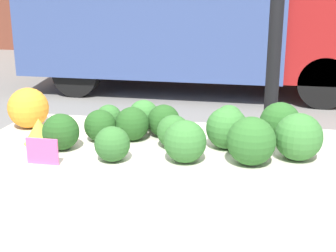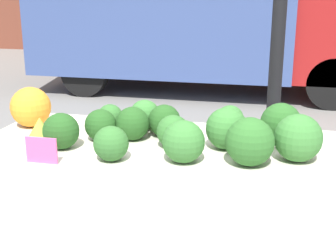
% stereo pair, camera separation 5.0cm
% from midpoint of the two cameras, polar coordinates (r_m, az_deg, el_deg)
% --- Properties ---
extents(tent_pole, '(0.07, 0.07, 2.59)m').
position_cam_midpoint_polar(tent_pole, '(2.44, 13.95, 11.98)').
color(tent_pole, black).
rests_on(tent_pole, ground_plane).
extents(parked_truck, '(4.84, 2.02, 2.27)m').
position_cam_midpoint_polar(parked_truck, '(6.94, 3.93, 14.39)').
color(parked_truck, '#384C84').
rests_on(parked_truck, ground_plane).
extents(market_table, '(1.67, 0.72, 0.81)m').
position_cam_midpoint_polar(market_table, '(2.05, 0.33, -5.70)').
color(market_table, beige).
rests_on(market_table, ground_plane).
extents(orange_cauliflower, '(0.20, 0.20, 0.20)m').
position_cam_midpoint_polar(orange_cauliflower, '(2.38, -15.82, 2.23)').
color(orange_cauliflower, orange).
rests_on(orange_cauliflower, market_table).
extents(romanesco_head, '(0.14, 0.14, 0.11)m').
position_cam_midpoint_polar(romanesco_head, '(2.14, -14.67, -0.45)').
color(romanesco_head, '#93B238').
rests_on(romanesco_head, market_table).
extents(broccoli_head_0, '(0.14, 0.14, 0.14)m').
position_cam_midpoint_polar(broccoli_head_0, '(1.99, 1.36, -0.69)').
color(broccoli_head_0, '#336B2D').
rests_on(broccoli_head_0, market_table).
extents(broccoli_head_1, '(0.17, 0.17, 0.17)m').
position_cam_midpoint_polar(broccoli_head_1, '(1.82, 2.70, -1.92)').
color(broccoli_head_1, '#387533').
rests_on(broccoli_head_1, market_table).
extents(broccoli_head_2, '(0.16, 0.16, 0.16)m').
position_cam_midpoint_polar(broccoli_head_2, '(2.02, -12.21, -0.61)').
color(broccoli_head_2, '#23511E').
rests_on(broccoli_head_2, market_table).
extents(broccoli_head_3, '(0.15, 0.15, 0.15)m').
position_cam_midpoint_polar(broccoli_head_3, '(2.10, -3.67, 0.30)').
color(broccoli_head_3, '#23511E').
rests_on(broccoli_head_3, market_table).
extents(broccoli_head_4, '(0.14, 0.14, 0.14)m').
position_cam_midpoint_polar(broccoli_head_4, '(2.10, -7.54, 0.11)').
color(broccoli_head_4, '#23511E').
rests_on(broccoli_head_4, market_table).
extents(broccoli_head_5, '(0.19, 0.19, 0.19)m').
position_cam_midpoint_polar(broccoli_head_5, '(1.82, 10.73, -1.91)').
color(broccoli_head_5, '#2D6628').
rests_on(broccoli_head_5, market_table).
extents(broccoli_head_6, '(0.18, 0.18, 0.18)m').
position_cam_midpoint_polar(broccoli_head_6, '(2.11, 14.26, 0.30)').
color(broccoli_head_6, '#285B23').
rests_on(broccoli_head_6, market_table).
extents(broccoli_head_7, '(0.13, 0.13, 0.13)m').
position_cam_midpoint_polar(broccoli_head_7, '(2.22, 8.20, 0.84)').
color(broccoli_head_7, '#387533').
rests_on(broccoli_head_7, market_table).
extents(broccoli_head_8, '(0.15, 0.15, 0.15)m').
position_cam_midpoint_polar(broccoli_head_8, '(2.24, -2.22, 1.36)').
color(broccoli_head_8, '#387533').
rests_on(broccoli_head_8, market_table).
extents(broccoli_head_9, '(0.15, 0.15, 0.15)m').
position_cam_midpoint_polar(broccoli_head_9, '(2.14, 0.22, 0.65)').
color(broccoli_head_9, '#23511E').
rests_on(broccoli_head_9, market_table).
extents(broccoli_head_10, '(0.14, 0.14, 0.14)m').
position_cam_midpoint_polar(broccoli_head_10, '(1.85, -6.19, -2.15)').
color(broccoli_head_10, '#336B2D').
rests_on(broccoli_head_10, market_table).
extents(broccoli_head_11, '(0.19, 0.19, 0.19)m').
position_cam_midpoint_polar(broccoli_head_11, '(1.91, 16.31, -1.41)').
color(broccoli_head_11, '#387533').
rests_on(broccoli_head_11, market_table).
extents(broccoli_head_12, '(0.18, 0.18, 0.18)m').
position_cam_midpoint_polar(broccoli_head_12, '(1.99, 7.89, -0.30)').
color(broccoli_head_12, '#387533').
rests_on(broccoli_head_12, market_table).
extents(broccoli_head_13, '(0.12, 0.12, 0.12)m').
position_cam_midpoint_polar(broccoli_head_13, '(2.26, -6.43, 1.10)').
color(broccoli_head_13, '#336B2D').
rests_on(broccoli_head_13, market_table).
extents(price_sign, '(0.13, 0.01, 0.11)m').
position_cam_midpoint_polar(price_sign, '(1.88, -14.42, -2.89)').
color(price_sign, '#F45B9E').
rests_on(price_sign, market_table).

